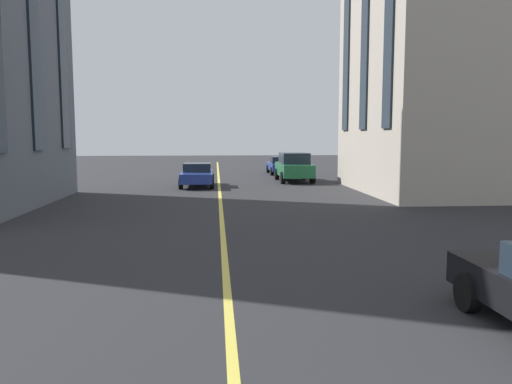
% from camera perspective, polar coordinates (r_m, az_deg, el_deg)
% --- Properties ---
extents(lane_centre_line, '(80.00, 0.16, 0.01)m').
position_cam_1_polar(lane_centre_line, '(18.37, -3.90, -2.93)').
color(lane_centre_line, '#D8C64C').
rests_on(lane_centre_line, ground_plane).
extents(car_green_mid, '(4.70, 2.14, 1.88)m').
position_cam_1_polar(car_green_mid, '(33.10, 4.30, 2.86)').
color(car_green_mid, '#1E6038').
rests_on(car_green_mid, ground_plane).
extents(car_blue_far, '(4.40, 1.95, 1.37)m').
position_cam_1_polar(car_blue_far, '(29.93, -6.64, 1.96)').
color(car_blue_far, navy).
rests_on(car_blue_far, ground_plane).
extents(car_blue_parked_b, '(4.40, 1.95, 1.37)m').
position_cam_1_polar(car_blue_parked_b, '(39.64, 2.83, 3.05)').
color(car_blue_parked_b, navy).
rests_on(car_blue_parked_b, ground_plane).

